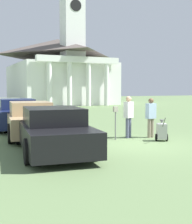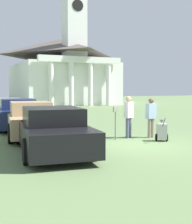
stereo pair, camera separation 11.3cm
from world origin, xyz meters
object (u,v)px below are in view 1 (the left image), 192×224
parked_car_navy (17,115)px  parked_car_tan (30,120)px  person_worker (129,114)px  equipment_cart (162,131)px  parked_car_sage (7,111)px  parking_meter (116,117)px  parked_car_black (52,131)px  church (59,67)px  person_supervisor (151,115)px

parked_car_navy → parked_car_tan: bearing=-83.8°
person_worker → equipment_cart: size_ratio=1.74×
parked_car_sage → parking_meter: size_ratio=3.60×
parked_car_black → church: 32.96m
church → person_worker: bearing=-102.0°
person_worker → church: size_ratio=0.08×
person_worker → parking_meter: bearing=-8.4°
parked_car_black → parking_meter: parked_car_black is taller
parked_car_tan → equipment_cart: parked_car_tan is taller
parked_car_sage → person_worker: 9.36m
church → parked_car_sage: bearing=-115.4°
parked_car_black → parked_car_navy: bearing=96.2°
parked_car_navy → equipment_cart: parked_car_navy is taller
parked_car_sage → person_supervisor: bearing=-56.6°
parked_car_tan → church: size_ratio=0.22×
parked_car_sage → church: bearing=70.8°
parked_car_black → parked_car_navy: size_ratio=1.12×
parked_car_black → parked_car_tan: (0.00, 3.38, 0.02)m
parking_meter → person_supervisor: size_ratio=0.81×
parking_meter → person_worker: bearing=16.6°
parked_car_tan → parked_car_navy: parked_car_navy is taller
person_supervisor → church: church is taller
equipment_cart → church: church is taller
parked_car_sage → person_worker: person_worker is taller
parked_car_tan → parked_car_sage: parked_car_tan is taller
parked_car_navy → parked_car_sage: parked_car_navy is taller
parked_car_sage → parked_car_tan: bearing=-83.8°
equipment_cart → church: bearing=106.1°
parking_meter → church: bearing=76.7°
parked_car_black → equipment_cart: 4.50m
person_worker → person_supervisor: size_ratio=1.05×
parking_meter → church: (7.06, 29.93, 3.93)m
parking_meter → parked_car_tan: bearing=143.4°
person_supervisor → parking_meter: bearing=-12.0°
person_supervisor → church: 30.76m
parked_car_navy → equipment_cart: (4.49, -6.16, -0.33)m
parked_car_tan → parked_car_navy: (0.00, 3.00, 0.01)m
parking_meter → equipment_cart: size_ratio=1.35×
church → parked_car_tan: bearing=-109.9°
person_supervisor → church: bearing=-109.2°
person_supervisor → equipment_cart: (-0.09, -0.89, -0.55)m
parked_car_tan → equipment_cart: 5.50m
church → parking_meter: bearing=-103.3°
parked_car_navy → person_worker: person_worker is taller
parked_car_sage → parking_meter: 9.30m
parking_meter → person_worker: 0.76m
parked_car_sage → parked_car_navy: bearing=-83.8°
person_worker → equipment_cart: 1.56m
parked_car_sage → equipment_cart: (4.49, -9.79, -0.29)m
equipment_cart → church: size_ratio=0.05×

